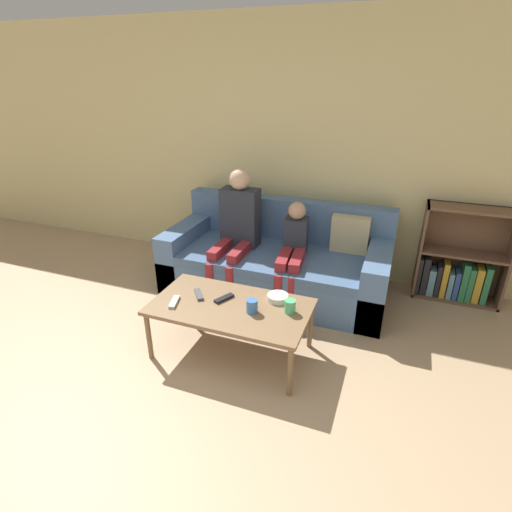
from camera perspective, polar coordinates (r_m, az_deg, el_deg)
The scene contains 13 objects.
ground_plane at distance 2.64m, azimuth -18.41°, elevation -28.05°, with size 22.00×22.00×0.00m, color tan.
wall_back at distance 4.34m, azimuth 4.28°, elevation 14.79°, with size 12.00×0.06×2.60m.
couch at distance 4.06m, azimuth 3.08°, elevation -1.03°, with size 2.19×0.98×0.86m.
bookshelf at distance 4.33m, azimuth 26.85°, elevation -1.13°, with size 0.78×0.28×0.94m.
coffee_table at distance 3.09m, azimuth -3.66°, elevation -7.60°, with size 1.21×0.66×0.44m.
person_adult at distance 3.95m, azimuth -2.70°, elevation 4.73°, with size 0.37×0.67×1.22m.
person_child at distance 3.77m, azimuth 5.28°, elevation 0.99°, with size 0.29×0.68×0.95m.
cup_near at distance 2.95m, azimuth -0.57°, elevation -7.17°, with size 0.09×0.09×0.10m.
cup_far at distance 2.96m, azimuth 4.88°, elevation -7.17°, with size 0.08×0.08×0.10m.
tv_remote_0 at distance 3.13m, azimuth -4.58°, elevation -6.05°, with size 0.12×0.17×0.02m.
tv_remote_1 at distance 3.14m, azimuth -11.60°, elevation -6.45°, with size 0.09×0.18×0.02m.
tv_remote_2 at distance 3.21m, azimuth -8.18°, elevation -5.46°, with size 0.14×0.16×0.02m.
snack_bowl at distance 3.12m, azimuth 3.12°, elevation -5.92°, with size 0.17×0.17×0.05m.
Camera 1 is at (1.21, -1.13, 2.06)m, focal length 28.00 mm.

